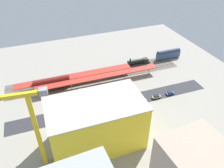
# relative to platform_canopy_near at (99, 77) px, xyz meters

# --- Properties ---
(ground_plane) EXTENTS (158.91, 158.91, 0.00)m
(ground_plane) POSITION_rel_platform_canopy_near_xyz_m (-1.13, 13.89, -4.22)
(ground_plane) COLOR gray
(ground_plane) RESTS_ON ground
(rail_bed) EXTENTS (99.59, 16.25, 0.01)m
(rail_bed) POSITION_rel_platform_canopy_near_xyz_m (-1.13, -7.79, -4.22)
(rail_bed) COLOR #5B544C
(rail_bed) RESTS_ON ground
(street_asphalt) EXTENTS (99.49, 11.11, 0.01)m
(street_asphalt) POSITION_rel_platform_canopy_near_xyz_m (-1.13, 19.15, -4.22)
(street_asphalt) COLOR #2D2D33
(street_asphalt) RESTS_ON ground
(track_rails) EXTENTS (99.30, 9.81, 0.12)m
(track_rails) POSITION_rel_platform_canopy_near_xyz_m (-1.13, -7.79, -4.04)
(track_rails) COLOR #9E9EA8
(track_rails) RESTS_ON ground
(platform_canopy_near) EXTENTS (67.56, 5.82, 4.48)m
(platform_canopy_near) POSITION_rel_platform_canopy_near_xyz_m (0.00, 0.00, 0.00)
(platform_canopy_near) COLOR #A82D23
(platform_canopy_near) RESTS_ON ground
(platform_canopy_far) EXTENTS (64.02, 6.68, 3.93)m
(platform_canopy_far) POSITION_rel_platform_canopy_near_xyz_m (11.50, -6.32, -0.50)
(platform_canopy_far) COLOR #A82D23
(platform_canopy_far) RESTS_ON ground
(locomotive) EXTENTS (14.76, 3.08, 5.10)m
(locomotive) POSITION_rel_platform_canopy_near_xyz_m (-29.48, -10.86, -2.44)
(locomotive) COLOR black
(locomotive) RESTS_ON ground
(passenger_coach) EXTENTS (16.29, 3.19, 6.20)m
(passenger_coach) POSITION_rel_platform_canopy_near_xyz_m (-50.49, -10.86, -0.94)
(passenger_coach) COLOR black
(passenger_coach) RESTS_ON ground
(freight_coach_far) EXTENTS (19.32, 3.60, 6.34)m
(freight_coach_far) POSITION_rel_platform_canopy_near_xyz_m (24.47, -4.72, -0.90)
(freight_coach_far) COLOR black
(freight_coach_far) RESTS_ON ground
(parked_car_0) EXTENTS (4.22, 1.99, 1.53)m
(parked_car_0) POSITION_rel_platform_canopy_near_xyz_m (-30.81, 22.28, -3.54)
(parked_car_0) COLOR black
(parked_car_0) RESTS_ON ground
(parked_car_1) EXTENTS (4.62, 2.06, 1.79)m
(parked_car_1) POSITION_rel_platform_canopy_near_xyz_m (-22.71, 22.42, -3.43)
(parked_car_1) COLOR black
(parked_car_1) RESTS_ON ground
(parked_car_2) EXTENTS (4.23, 2.12, 1.72)m
(parked_car_2) POSITION_rel_platform_canopy_near_xyz_m (-14.87, 22.55, -3.47)
(parked_car_2) COLOR black
(parked_car_2) RESTS_ON ground
(parked_car_3) EXTENTS (4.39, 1.93, 1.65)m
(parked_car_3) POSITION_rel_platform_canopy_near_xyz_m (-6.07, 22.82, -3.49)
(parked_car_3) COLOR black
(parked_car_3) RESTS_ON ground
(parked_car_4) EXTENTS (4.44, 1.79, 1.78)m
(parked_car_4) POSITION_rel_platform_canopy_near_xyz_m (1.83, 22.83, -3.44)
(parked_car_4) COLOR black
(parked_car_4) RESTS_ON ground
(construction_building) EXTENTS (34.99, 20.13, 19.66)m
(construction_building) POSITION_rel_platform_canopy_near_xyz_m (13.38, 38.23, 5.60)
(construction_building) COLOR yellow
(construction_building) RESTS_ON ground
(construction_roof_slab) EXTENTS (35.60, 20.75, 0.40)m
(construction_roof_slab) POSITION_rel_platform_canopy_near_xyz_m (13.38, 38.23, 15.63)
(construction_roof_slab) COLOR #ADA89E
(construction_roof_slab) RESTS_ON construction_building
(tower_crane) EXTENTS (22.08, 4.24, 33.31)m
(tower_crane) POSITION_rel_platform_canopy_near_xyz_m (35.19, 41.50, 14.92)
(tower_crane) COLOR gray
(tower_crane) RESTS_ON ground
(box_truck_0) EXTENTS (8.25, 2.70, 3.22)m
(box_truck_0) POSITION_rel_platform_canopy_near_xyz_m (1.57, 23.48, -2.62)
(box_truck_0) COLOR black
(box_truck_0) RESTS_ON ground
(box_truck_1) EXTENTS (9.19, 3.21, 3.39)m
(box_truck_1) POSITION_rel_platform_canopy_near_xyz_m (13.39, 23.02, -2.58)
(box_truck_1) COLOR black
(box_truck_1) RESTS_ON ground
(street_tree_0) EXTENTS (5.62, 5.62, 8.56)m
(street_tree_0) POSITION_rel_platform_canopy_near_xyz_m (13.00, 13.32, 1.51)
(street_tree_0) COLOR brown
(street_tree_0) RESTS_ON ground
(street_tree_1) EXTENTS (4.93, 4.93, 7.09)m
(street_tree_1) POSITION_rel_platform_canopy_near_xyz_m (19.50, 14.92, 0.38)
(street_tree_1) COLOR brown
(street_tree_1) RESTS_ON ground
(street_tree_2) EXTENTS (4.03, 4.03, 6.43)m
(street_tree_2) POSITION_rel_platform_canopy_near_xyz_m (-10.38, 13.89, 0.17)
(street_tree_2) COLOR brown
(street_tree_2) RESTS_ON ground
(traffic_light) EXTENTS (0.50, 0.36, 6.47)m
(traffic_light) POSITION_rel_platform_canopy_near_xyz_m (11.27, 24.03, 0.06)
(traffic_light) COLOR #333333
(traffic_light) RESTS_ON ground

